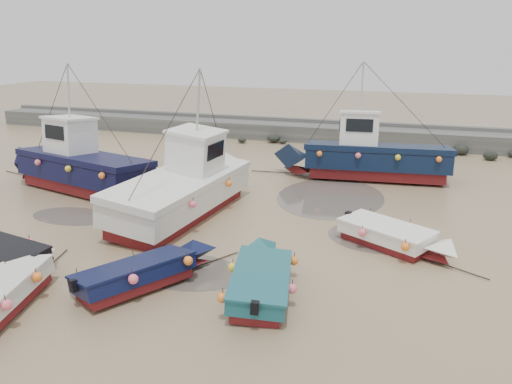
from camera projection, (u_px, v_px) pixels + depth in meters
ground at (251, 270)px, 16.66m from camera, size 120.00×120.00×0.00m
seawall at (347, 135)px, 36.44m from camera, size 60.00×4.92×1.50m
puddle_a at (183, 270)px, 16.63m from camera, size 4.34×4.34×0.01m
puddle_b at (379, 237)px, 19.42m from camera, size 3.99×3.99×0.01m
puddle_c at (72, 216)px, 21.68m from camera, size 3.78×3.78×0.01m
puddle_d at (330, 197)px, 24.28m from camera, size 5.14×5.14×0.01m
dinghy_0 at (4, 289)px, 14.28m from camera, size 2.57×6.37×1.43m
dinghy_1 at (146, 269)px, 15.48m from camera, size 3.75×5.43×1.43m
dinghy_2 at (261, 275)px, 15.12m from camera, size 2.49×5.85×1.43m
dinghy_5 at (395, 235)px, 18.20m from camera, size 5.27×3.49×1.43m
cabin_boat_0 at (75, 164)px, 25.21m from camera, size 10.56×4.72×6.22m
cabin_boat_1 at (187, 184)px, 21.81m from camera, size 3.76×11.30×6.22m
cabin_boat_2 at (365, 155)px, 27.18m from camera, size 10.94×3.77×6.22m
person at (203, 193)px, 24.97m from camera, size 0.66×0.50×1.66m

